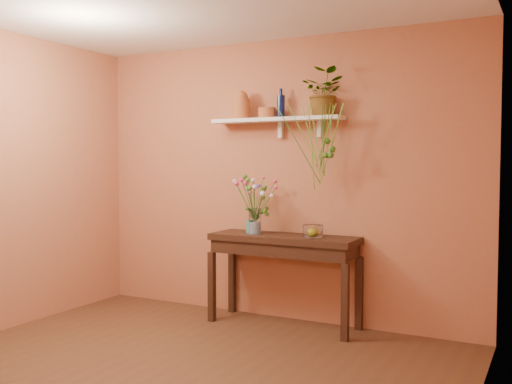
{
  "coord_description": "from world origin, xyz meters",
  "views": [
    {
      "loc": [
        2.41,
        -3.05,
        1.52
      ],
      "look_at": [
        0.0,
        1.55,
        1.25
      ],
      "focal_mm": 40.36,
      "sensor_mm": 36.0,
      "label": 1
    }
  ],
  "objects_px": {
    "terracotta_jug": "(241,106)",
    "spider_plant": "(325,93)",
    "sideboard": "(284,248)",
    "glass_vase": "(255,223)",
    "bouquet": "(256,192)",
    "glass_bowl": "(313,231)",
    "blue_bottle": "(281,106)"
  },
  "relations": [
    {
      "from": "terracotta_jug",
      "to": "blue_bottle",
      "type": "distance_m",
      "value": 0.4
    },
    {
      "from": "spider_plant",
      "to": "glass_bowl",
      "type": "bearing_deg",
      "value": -120.05
    },
    {
      "from": "spider_plant",
      "to": "terracotta_jug",
      "type": "bearing_deg",
      "value": -177.25
    },
    {
      "from": "terracotta_jug",
      "to": "bouquet",
      "type": "xyz_separation_m",
      "value": [
        0.22,
        -0.12,
        -0.83
      ]
    },
    {
      "from": "sideboard",
      "to": "glass_bowl",
      "type": "distance_m",
      "value": 0.33
    },
    {
      "from": "terracotta_jug",
      "to": "glass_bowl",
      "type": "bearing_deg",
      "value": -5.11
    },
    {
      "from": "spider_plant",
      "to": "bouquet",
      "type": "distance_m",
      "value": 1.12
    },
    {
      "from": "blue_bottle",
      "to": "glass_vase",
      "type": "distance_m",
      "value": 1.13
    },
    {
      "from": "terracotta_jug",
      "to": "glass_vase",
      "type": "xyz_separation_m",
      "value": [
        0.21,
        -0.12,
        -1.12
      ]
    },
    {
      "from": "terracotta_jug",
      "to": "glass_bowl",
      "type": "relative_size",
      "value": 1.5
    },
    {
      "from": "blue_bottle",
      "to": "spider_plant",
      "type": "distance_m",
      "value": 0.46
    },
    {
      "from": "blue_bottle",
      "to": "terracotta_jug",
      "type": "bearing_deg",
      "value": -172.23
    },
    {
      "from": "sideboard",
      "to": "blue_bottle",
      "type": "xyz_separation_m",
      "value": [
        -0.1,
        0.14,
        1.33
      ]
    },
    {
      "from": "spider_plant",
      "to": "glass_vase",
      "type": "distance_m",
      "value": 1.37
    },
    {
      "from": "terracotta_jug",
      "to": "sideboard",
      "type": "bearing_deg",
      "value": -9.62
    },
    {
      "from": "bouquet",
      "to": "glass_bowl",
      "type": "distance_m",
      "value": 0.66
    },
    {
      "from": "glass_vase",
      "to": "glass_bowl",
      "type": "relative_size",
      "value": 1.34
    },
    {
      "from": "terracotta_jug",
      "to": "blue_bottle",
      "type": "height_order",
      "value": "blue_bottle"
    },
    {
      "from": "terracotta_jug",
      "to": "spider_plant",
      "type": "distance_m",
      "value": 0.85
    },
    {
      "from": "spider_plant",
      "to": "sideboard",
      "type": "bearing_deg",
      "value": -160.36
    },
    {
      "from": "bouquet",
      "to": "glass_bowl",
      "type": "bearing_deg",
      "value": 5.48
    },
    {
      "from": "sideboard",
      "to": "glass_vase",
      "type": "xyz_separation_m",
      "value": [
        -0.28,
        -0.04,
        0.23
      ]
    },
    {
      "from": "blue_bottle",
      "to": "bouquet",
      "type": "bearing_deg",
      "value": -134.62
    },
    {
      "from": "blue_bottle",
      "to": "sideboard",
      "type": "bearing_deg",
      "value": -54.79
    },
    {
      "from": "terracotta_jug",
      "to": "bouquet",
      "type": "bearing_deg",
      "value": -29.03
    },
    {
      "from": "sideboard",
      "to": "spider_plant",
      "type": "bearing_deg",
      "value": 19.64
    },
    {
      "from": "glass_bowl",
      "to": "blue_bottle",
      "type": "bearing_deg",
      "value": 162.03
    },
    {
      "from": "sideboard",
      "to": "glass_vase",
      "type": "height_order",
      "value": "glass_vase"
    },
    {
      "from": "glass_vase",
      "to": "sideboard",
      "type": "bearing_deg",
      "value": 7.9
    },
    {
      "from": "spider_plant",
      "to": "glass_bowl",
      "type": "xyz_separation_m",
      "value": [
        -0.06,
        -0.11,
        -1.26
      ]
    },
    {
      "from": "blue_bottle",
      "to": "glass_vase",
      "type": "relative_size",
      "value": 1.14
    },
    {
      "from": "bouquet",
      "to": "terracotta_jug",
      "type": "bearing_deg",
      "value": 150.97
    }
  ]
}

